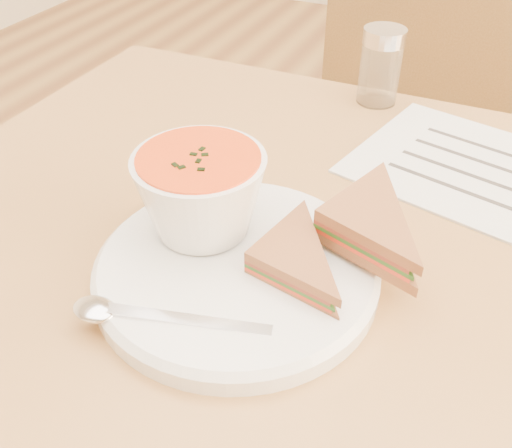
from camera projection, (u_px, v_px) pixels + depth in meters
The scene contains 8 objects.
chair_far at pixel (370, 204), 1.14m from camera, with size 0.39×0.39×0.87m, color brown, non-canonical shape.
plate at pixel (237, 271), 0.51m from camera, with size 0.25×0.25×0.02m, color white, non-canonical shape.
soup_bowl at pixel (201, 197), 0.51m from camera, with size 0.12×0.12×0.08m, color white, non-canonical shape.
sandwich_half_a at pixel (244, 265), 0.48m from camera, with size 0.09×0.09×0.03m, color #A8673B, non-canonical shape.
sandwich_half_b at pixel (313, 225), 0.50m from camera, with size 0.11×0.11×0.03m, color #A8673B, non-canonical shape.
spoon at pixel (161, 317), 0.45m from camera, with size 0.19×0.04×0.01m, color silver, non-canonical shape.
paper_menu at pixel (489, 174), 0.64m from camera, with size 0.29×0.21×0.00m, color silver, non-canonical shape.
condiment_shaker at pixel (380, 66), 0.76m from camera, with size 0.06×0.06×0.10m, color silver, non-canonical shape.
Camera 1 is at (0.07, -0.42, 1.11)m, focal length 40.00 mm.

